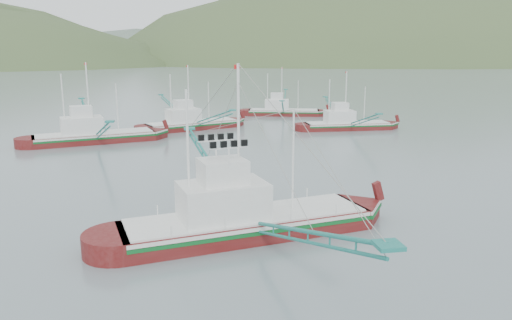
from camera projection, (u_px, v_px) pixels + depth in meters
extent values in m
plane|color=slate|center=(271.00, 223.00, 34.98)|extent=(1200.00, 1200.00, 0.00)
cube|color=#530E0D|center=(247.00, 232.00, 32.67)|extent=(16.83, 7.59, 2.17)
cube|color=silver|center=(247.00, 218.00, 32.47)|extent=(16.53, 7.61, 0.24)
cube|color=#0C5821|center=(247.00, 222.00, 32.53)|extent=(16.53, 7.63, 0.24)
cube|color=silver|center=(247.00, 215.00, 32.42)|extent=(15.99, 7.21, 0.13)
cube|color=silver|center=(223.00, 201.00, 31.59)|extent=(6.02, 4.51, 2.39)
cube|color=silver|center=(223.00, 171.00, 31.16)|extent=(3.25, 2.92, 1.52)
cylinder|color=white|center=(239.00, 143.00, 31.17)|extent=(0.17, 0.17, 9.77)
cylinder|color=white|center=(188.00, 158.00, 30.16)|extent=(0.15, 0.15, 8.30)
cylinder|color=white|center=(293.00, 161.00, 32.86)|extent=(0.13, 0.13, 6.84)
cube|color=#530E0D|center=(347.00, 128.00, 75.48)|extent=(12.87, 3.56, 1.71)
cube|color=silver|center=(347.00, 124.00, 75.32)|extent=(12.61, 3.63, 0.19)
cube|color=#0C5821|center=(347.00, 125.00, 75.36)|extent=(12.61, 3.64, 0.19)
cube|color=silver|center=(348.00, 122.00, 75.28)|extent=(12.23, 3.38, 0.10)
cube|color=silver|center=(340.00, 117.00, 74.89)|extent=(4.31, 2.78, 1.88)
cube|color=silver|center=(340.00, 106.00, 74.55)|extent=(2.24, 1.91, 1.20)
cylinder|color=white|center=(346.00, 97.00, 74.38)|extent=(0.14, 0.14, 7.70)
cylinder|color=white|center=(329.00, 101.00, 74.11)|extent=(0.12, 0.12, 6.55)
cylinder|color=white|center=(365.00, 105.00, 75.10)|extent=(0.10, 0.10, 5.39)
cube|color=#530E0D|center=(192.00, 128.00, 75.68)|extent=(14.55, 8.68, 1.89)
cube|color=silver|center=(192.00, 123.00, 75.51)|extent=(14.31, 8.64, 0.21)
cube|color=#0C5821|center=(192.00, 124.00, 75.56)|extent=(14.32, 8.66, 0.21)
cube|color=silver|center=(192.00, 122.00, 75.47)|extent=(13.82, 8.24, 0.11)
cube|color=silver|center=(183.00, 116.00, 74.53)|extent=(5.49, 4.53, 2.07)
cube|color=silver|center=(183.00, 104.00, 74.16)|extent=(3.04, 2.83, 1.32)
cylinder|color=white|center=(189.00, 94.00, 74.31)|extent=(0.15, 0.15, 8.49)
cylinder|color=white|center=(171.00, 99.00, 73.02)|extent=(0.13, 0.13, 7.21)
cylinder|color=white|center=(209.00, 101.00, 76.26)|extent=(0.11, 0.11, 5.94)
cube|color=#530E0D|center=(95.00, 141.00, 64.95)|extent=(15.67, 7.79, 2.02)
cube|color=silver|center=(95.00, 134.00, 64.76)|extent=(15.40, 7.79, 0.22)
cube|color=#0C5821|center=(95.00, 136.00, 64.82)|extent=(15.41, 7.81, 0.22)
cube|color=silver|center=(95.00, 133.00, 64.72)|extent=(14.89, 7.40, 0.12)
cube|color=silver|center=(82.00, 126.00, 63.87)|extent=(5.71, 4.42, 2.22)
cube|color=silver|center=(81.00, 111.00, 63.47)|extent=(3.11, 2.82, 1.41)
cylinder|color=white|center=(88.00, 98.00, 63.53)|extent=(0.16, 0.16, 9.09)
cylinder|color=white|center=(63.00, 105.00, 62.45)|extent=(0.14, 0.14, 7.72)
cylinder|color=white|center=(117.00, 108.00, 65.27)|extent=(0.12, 0.12, 6.36)
cube|color=#530E0D|center=(284.00, 114.00, 91.44)|extent=(13.28, 6.53, 1.71)
cube|color=silver|center=(284.00, 111.00, 91.29)|extent=(13.05, 6.54, 0.19)
cube|color=#0C5821|center=(284.00, 112.00, 91.33)|extent=(13.06, 6.55, 0.19)
cube|color=silver|center=(284.00, 110.00, 91.25)|extent=(12.62, 6.21, 0.10)
cube|color=silver|center=(277.00, 105.00, 91.16)|extent=(4.83, 3.72, 1.88)
cube|color=silver|center=(277.00, 96.00, 90.82)|extent=(2.63, 2.38, 1.20)
cylinder|color=white|center=(282.00, 89.00, 90.45)|extent=(0.14, 0.14, 7.70)
cylinder|color=white|center=(268.00, 92.00, 90.79)|extent=(0.12, 0.12, 6.55)
cylinder|color=white|center=(298.00, 95.00, 90.46)|extent=(0.10, 0.10, 5.39)
ellipsoid|color=#3E522A|center=(423.00, 61.00, 488.42)|extent=(684.00, 432.00, 306.00)
ellipsoid|color=slate|center=(200.00, 59.00, 578.54)|extent=(960.00, 400.00, 240.00)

